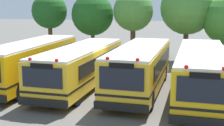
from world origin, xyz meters
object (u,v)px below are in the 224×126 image
school_bus_2 (140,67)px  school_bus_3 (201,71)px  tree_2 (133,11)px  school_bus_0 (31,61)px  school_bus_1 (82,65)px  tree_0 (49,12)px  tree_1 (91,14)px  tree_3 (187,8)px

school_bus_2 → school_bus_3: bearing=176.6°
school_bus_3 → tree_2: size_ratio=1.78×
school_bus_0 → tree_2: bearing=-116.9°
school_bus_2 → school_bus_1: bearing=0.5°
school_bus_0 → tree_0: bearing=-71.6°
school_bus_2 → tree_1: bearing=-57.3°
school_bus_2 → tree_2: size_ratio=1.56×
school_bus_2 → school_bus_0: bearing=1.2°
school_bus_0 → tree_2: (4.74, 9.80, 2.99)m
tree_1 → tree_2: bearing=-7.2°
school_bus_1 → tree_2: 10.30m
tree_2 → tree_0: bearing=175.8°
school_bus_0 → tree_3: (9.33, 10.57, 3.23)m
school_bus_2 → school_bus_3: size_ratio=0.88×
tree_0 → tree_1: tree_0 is taller
school_bus_3 → tree_1: 14.65m
school_bus_0 → tree_0: (-3.67, 10.42, 2.84)m
school_bus_0 → tree_3: bearing=-132.5°
school_bus_0 → tree_3: tree_3 is taller
school_bus_1 → school_bus_2: school_bus_2 is taller
tree_3 → tree_2: bearing=-170.4°
school_bus_3 → tree_3: (-1.15, 10.82, 3.26)m
tree_3 → school_bus_0: bearing=-131.4°
school_bus_0 → school_bus_3: size_ratio=0.92×
tree_0 → tree_2: (8.41, -0.62, 0.15)m
school_bus_0 → tree_0: size_ratio=1.66×
school_bus_0 → tree_2: 11.28m
school_bus_3 → tree_0: 17.95m
tree_1 → tree_3: tree_3 is taller
school_bus_3 → tree_0: size_ratio=1.81×
school_bus_1 → tree_3: tree_3 is taller
school_bus_3 → tree_0: tree_0 is taller
school_bus_1 → tree_3: (5.93, 10.52, 3.32)m
school_bus_3 → tree_0: bearing=-36.4°
school_bus_0 → school_bus_1: school_bus_0 is taller
tree_0 → tree_1: 4.37m
tree_3 → tree_0: bearing=-179.3°
school_bus_2 → tree_2: 10.49m
tree_0 → school_bus_1: bearing=-55.7°
school_bus_3 → tree_1: (-9.78, 10.56, 2.72)m
school_bus_2 → tree_3: bearing=-101.2°
school_bus_3 → school_bus_1: bearing=-1.9°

